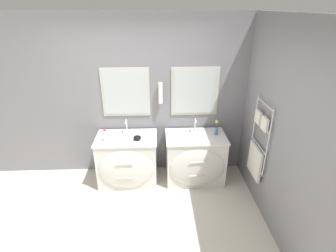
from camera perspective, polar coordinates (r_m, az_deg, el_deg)
ground_plane at (r=3.59m, az=-8.44°, el=-23.43°), size 16.00×16.00×0.00m
wall_back at (r=4.25m, az=-7.31°, el=5.93°), size 5.22×0.15×2.60m
wall_right at (r=3.69m, az=21.06°, el=1.22°), size 0.13×3.40×2.60m
vanity_left at (r=4.29m, az=-8.81°, el=-7.32°), size 0.95×0.67×0.79m
vanity_right at (r=4.30m, az=5.95°, el=-7.05°), size 0.95×0.67×0.79m
faucet_left at (r=4.21m, az=-9.00°, el=-0.14°), size 0.17×0.14×0.23m
faucet_right at (r=4.22m, az=5.91°, el=0.12°), size 0.17×0.14×0.23m
toiletry_bottle at (r=4.05m, az=-13.54°, el=-2.02°), size 0.06×0.06×0.19m
amenity_bowl at (r=4.01m, az=-6.71°, el=-2.56°), size 0.12×0.12×0.07m
flower_vase at (r=4.18m, az=10.47°, el=-0.58°), size 0.06×0.06×0.25m
soap_dish at (r=4.03m, az=4.33°, el=-2.65°), size 0.09×0.06×0.04m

